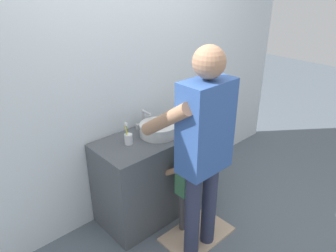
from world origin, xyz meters
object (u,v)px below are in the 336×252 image
at_px(toothbrush_cup, 128,138).
at_px(child_toddler, 187,179).
at_px(soap_bottle, 190,117).
at_px(adult_parent, 203,140).

height_order(toothbrush_cup, child_toddler, toothbrush_cup).
distance_m(soap_bottle, adult_parent, 0.79).
bearing_deg(child_toddler, toothbrush_cup, 126.24).
height_order(toothbrush_cup, adult_parent, adult_parent).
bearing_deg(adult_parent, child_toddler, 69.32).
relative_size(soap_bottle, child_toddler, 0.18).
relative_size(toothbrush_cup, adult_parent, 0.12).
bearing_deg(child_toddler, soap_bottle, 42.23).
distance_m(toothbrush_cup, child_toddler, 0.63).
bearing_deg(adult_parent, toothbrush_cup, 108.41).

